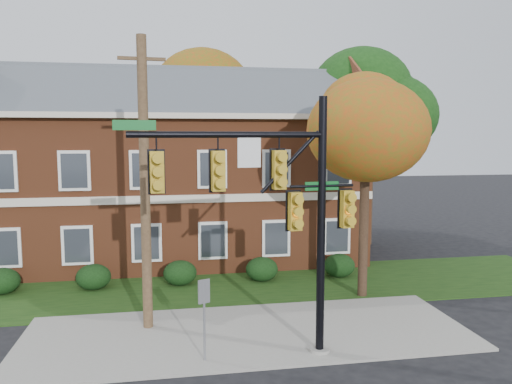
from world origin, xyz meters
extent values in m
plane|color=black|center=(0.00, 0.00, 0.00)|extent=(120.00, 120.00, 0.00)
cube|color=gray|center=(0.00, 1.00, 0.04)|extent=(14.00, 5.00, 0.08)
cube|color=#193811|center=(0.00, 6.00, 0.02)|extent=(30.00, 6.00, 0.04)
cube|color=brown|center=(-2.00, 12.00, 3.50)|extent=(18.00, 8.00, 7.00)
cube|color=beige|center=(-2.00, 12.00, 7.12)|extent=(18.80, 8.80, 0.24)
cube|color=beige|center=(-2.00, 7.97, 3.50)|extent=(18.00, 0.12, 0.35)
ellipsoid|color=black|center=(-9.00, 6.70, 0.53)|extent=(1.40, 1.26, 1.05)
ellipsoid|color=black|center=(-5.50, 6.70, 0.53)|extent=(1.40, 1.26, 1.05)
ellipsoid|color=black|center=(-2.00, 6.70, 0.53)|extent=(1.40, 1.26, 1.05)
ellipsoid|color=black|center=(1.50, 6.70, 0.53)|extent=(1.40, 1.26, 1.05)
ellipsoid|color=black|center=(5.00, 6.70, 0.53)|extent=(1.40, 1.26, 1.05)
cylinder|color=black|center=(5.00, 4.00, 2.88)|extent=(0.36, 0.36, 5.76)
ellipsoid|color=red|center=(5.00, 4.00, 6.48)|extent=(4.25, 4.25, 3.60)
ellipsoid|color=red|center=(5.62, 3.62, 7.08)|extent=(3.50, 3.50, 3.00)
cylinder|color=black|center=(9.00, 13.00, 3.52)|extent=(0.36, 0.36, 7.04)
ellipsoid|color=#10340E|center=(9.00, 13.00, 7.92)|extent=(5.95, 5.95, 5.04)
ellipsoid|color=#10340E|center=(9.88, 12.47, 8.52)|extent=(4.90, 4.90, 4.20)
cylinder|color=black|center=(-1.00, 20.00, 3.84)|extent=(0.36, 0.36, 7.68)
ellipsoid|color=#BB3C10|center=(-1.00, 20.00, 8.64)|extent=(6.46, 6.46, 5.47)
ellipsoid|color=#BB3C10|center=(-0.05, 19.43, 9.24)|extent=(5.32, 5.32, 4.56)
cylinder|color=gray|center=(1.80, -0.75, 0.08)|extent=(0.59, 0.59, 0.17)
cylinder|color=black|center=(1.80, -0.75, 3.66)|extent=(0.25, 0.25, 7.32)
cylinder|color=black|center=(-0.80, -1.04, 6.28)|extent=(5.22, 0.74, 0.17)
cylinder|color=black|center=(1.80, -0.75, 4.86)|extent=(1.88, 0.29, 0.08)
cube|color=#B8901D|center=(-2.67, -1.24, 5.33)|extent=(0.49, 0.36, 1.21)
cube|color=#B8901D|center=(-1.11, -1.07, 5.33)|extent=(0.49, 0.36, 1.21)
cube|color=#B8901D|center=(0.55, -0.89, 5.33)|extent=(0.49, 0.36, 1.21)
cube|color=silver|center=(-0.28, -0.98, 5.81)|extent=(0.63, 0.11, 0.78)
cube|color=#0B5A1E|center=(-3.19, -1.30, 6.51)|extent=(1.04, 0.16, 0.25)
cube|color=#B8901D|center=(1.02, -0.84, 4.18)|extent=(0.49, 0.36, 1.21)
cube|color=#B8901D|center=(2.58, -0.67, 4.18)|extent=(0.49, 0.36, 1.21)
cube|color=#0B5A1E|center=(1.80, -0.75, 4.86)|extent=(0.99, 0.15, 0.24)
cylinder|color=#463220|center=(-3.13, 2.00, 4.66)|extent=(0.33, 0.33, 9.33)
cube|color=#463220|center=(-3.13, 2.00, 8.60)|extent=(1.45, 0.22, 0.10)
cylinder|color=slate|center=(-1.50, -0.76, 1.18)|extent=(0.08, 0.08, 2.36)
cube|color=slate|center=(-1.50, -0.76, 2.03)|extent=(0.33, 0.17, 0.66)
camera|label=1|loc=(-2.37, -13.99, 6.22)|focal=35.00mm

